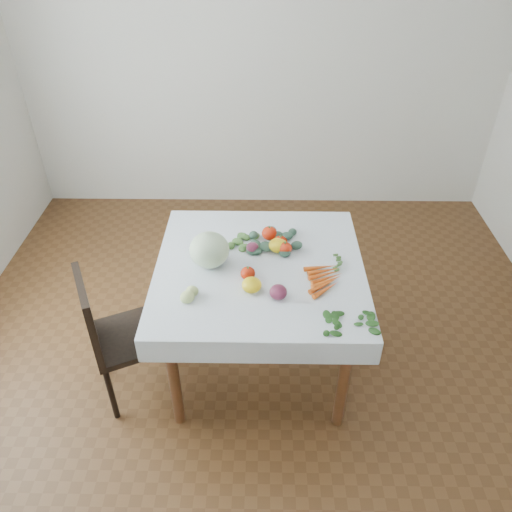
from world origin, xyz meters
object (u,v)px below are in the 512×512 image
at_px(heirloom_back, 278,245).
at_px(carrot_bunch, 324,278).
at_px(cabbage, 209,250).
at_px(table, 260,280).
at_px(chair, 112,331).

height_order(heirloom_back, carrot_bunch, heirloom_back).
height_order(cabbage, carrot_bunch, cabbage).
relative_size(table, carrot_bunch, 3.53).
height_order(chair, cabbage, cabbage).
xyz_separation_m(table, heirloom_back, (0.10, 0.14, 0.14)).
bearing_deg(chair, table, 16.85).
bearing_deg(carrot_bunch, cabbage, 168.15).
bearing_deg(heirloom_back, table, -126.06).
bearing_deg(cabbage, table, -2.33).
relative_size(table, heirloom_back, 9.47).
distance_m(heirloom_back, carrot_bunch, 0.35).
relative_size(chair, cabbage, 3.99).
height_order(chair, carrot_bunch, chair).
xyz_separation_m(table, carrot_bunch, (0.34, -0.12, 0.12)).
bearing_deg(chair, carrot_bunch, 6.21).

